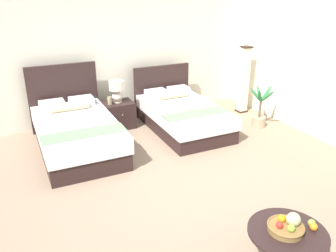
# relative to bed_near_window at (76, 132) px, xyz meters

# --- Properties ---
(ground_plane) EXTENTS (9.76, 9.76, 0.02)m
(ground_plane) POSITION_rel_bed_near_window_xyz_m (1.02, -1.85, -0.32)
(ground_plane) COLOR #917860
(wall_back) EXTENTS (9.76, 0.12, 2.56)m
(wall_back) POSITION_rel_bed_near_window_xyz_m (1.02, 1.23, 0.97)
(wall_back) COLOR silver
(wall_back) RESTS_ON ground
(wall_side_right) EXTENTS (0.12, 5.36, 2.56)m
(wall_side_right) POSITION_rel_bed_near_window_xyz_m (4.10, -1.45, 0.97)
(wall_side_right) COLOR silver
(wall_side_right) RESTS_ON ground
(bed_near_window) EXTENTS (1.33, 2.21, 1.28)m
(bed_near_window) POSITION_rel_bed_near_window_xyz_m (0.00, 0.00, 0.00)
(bed_near_window) COLOR black
(bed_near_window) RESTS_ON ground
(bed_near_corner) EXTENTS (1.28, 2.11, 1.06)m
(bed_near_corner) POSITION_rel_bed_near_window_xyz_m (2.04, -0.00, -0.03)
(bed_near_corner) COLOR black
(bed_near_corner) RESTS_ON ground
(nightstand) EXTENTS (0.58, 0.48, 0.52)m
(nightstand) POSITION_rel_bed_near_window_xyz_m (0.96, 0.60, -0.06)
(nightstand) COLOR black
(nightstand) RESTS_ON ground
(table_lamp) EXTENTS (0.29, 0.29, 0.42)m
(table_lamp) POSITION_rel_bed_near_window_xyz_m (0.96, 0.62, 0.45)
(table_lamp) COLOR beige
(table_lamp) RESTS_ON nightstand
(vase) EXTENTS (0.08, 0.08, 0.15)m
(vase) POSITION_rel_bed_near_window_xyz_m (0.79, 0.56, 0.28)
(vase) COLOR gray
(vase) RESTS_ON nightstand
(coffee_table) EXTENTS (0.78, 0.78, 0.43)m
(coffee_table) POSITION_rel_bed_near_window_xyz_m (1.22, -3.64, 0.01)
(coffee_table) COLOR black
(coffee_table) RESTS_ON ground
(fruit_bowl) EXTENTS (0.36, 0.36, 0.19)m
(fruit_bowl) POSITION_rel_bed_near_window_xyz_m (1.21, -3.63, 0.18)
(fruit_bowl) COLOR olive
(fruit_bowl) RESTS_ON coffee_table
(loose_apple) EXTENTS (0.08, 0.08, 0.08)m
(loose_apple) POSITION_rel_bed_near_window_xyz_m (1.48, -3.69, 0.16)
(loose_apple) COLOR #8EAC45
(loose_apple) RESTS_ON coffee_table
(loose_orange) EXTENTS (0.08, 0.08, 0.08)m
(loose_orange) POSITION_rel_bed_near_window_xyz_m (1.45, -3.74, 0.16)
(loose_orange) COLOR orange
(loose_orange) RESTS_ON coffee_table
(floor_lamp_corner) EXTENTS (0.21, 0.21, 1.43)m
(floor_lamp_corner) POSITION_rel_bed_near_window_xyz_m (3.70, 0.24, 0.40)
(floor_lamp_corner) COLOR #301E16
(floor_lamp_corner) RESTS_ON ground
(potted_palm) EXTENTS (0.47, 0.61, 0.83)m
(potted_palm) POSITION_rel_bed_near_window_xyz_m (3.46, -0.62, -0.03)
(potted_palm) COLOR tan
(potted_palm) RESTS_ON ground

